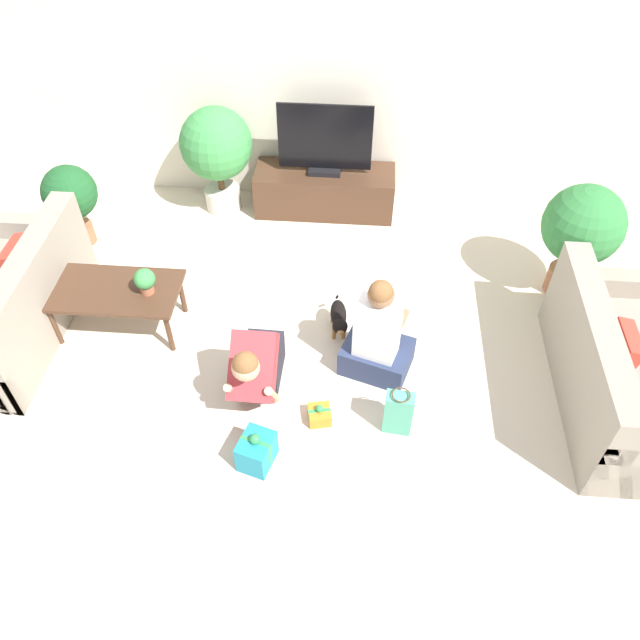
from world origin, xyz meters
The scene contains 17 objects.
ground_plane centered at (0.00, 0.00, 0.00)m, with size 16.00×16.00×0.00m, color beige.
wall_back centered at (0.00, 2.63, 1.30)m, with size 8.40×0.06×2.60m.
sofa_left centered at (-2.40, 0.40, 0.29)m, with size 0.89×1.72×0.83m.
sofa_right centered at (2.40, 0.07, 0.29)m, with size 0.89×1.72×0.83m.
coffee_table centered at (-1.53, 0.51, 0.39)m, with size 1.07×0.57×0.44m.
tv_console centered at (0.04, 2.32, 0.23)m, with size 1.39×0.48×0.45m.
tv centered at (0.04, 2.32, 0.77)m, with size 0.90×0.20×0.71m.
potted_plant_corner_right centered at (2.26, 1.27, 0.69)m, with size 0.67×0.67×1.07m.
potted_plant_corner_left centered at (-2.26, 1.61, 0.54)m, with size 0.50×0.50×0.82m.
potted_plant_back_left centered at (-1.00, 2.27, 0.69)m, with size 0.70×0.70×1.09m.
person_kneeling centered at (-0.28, -0.11, 0.34)m, with size 0.35×0.80×0.78m.
person_sitting centered at (0.61, 0.22, 0.35)m, with size 0.62×0.58×0.97m.
dog centered at (0.29, 0.57, 0.20)m, with size 0.17×0.47×0.29m.
gift_box_a centered at (-0.20, -0.70, 0.13)m, with size 0.28×0.31×0.31m.
gift_box_b centered at (0.20, -0.31, 0.06)m, with size 0.20×0.20×0.16m.
gift_bag_a centered at (0.78, -0.34, 0.20)m, with size 0.22×0.15×0.41m.
tabletop_plant centered at (-1.24, 0.50, 0.56)m, with size 0.17×0.17×0.22m.
Camera 1 is at (0.42, -3.00, 3.88)m, focal length 35.00 mm.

